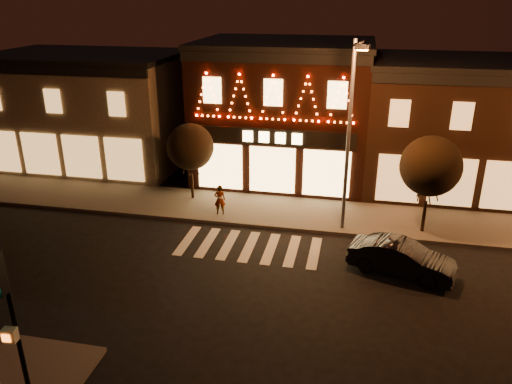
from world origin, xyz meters
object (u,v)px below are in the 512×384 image
(dark_sedan, at_px, (402,258))
(traffic_signal_near, at_px, (5,303))
(streetlamp_mid, at_px, (350,125))
(pedestrian, at_px, (220,200))

(dark_sedan, bearing_deg, traffic_signal_near, 150.06)
(traffic_signal_near, relative_size, streetlamp_mid, 0.57)
(streetlamp_mid, xyz_separation_m, dark_sedan, (2.51, -3.34, -4.69))
(streetlamp_mid, xyz_separation_m, pedestrian, (-6.36, 0.61, -4.45))
(traffic_signal_near, height_order, pedestrian, traffic_signal_near)
(traffic_signal_near, height_order, dark_sedan, traffic_signal_near)
(dark_sedan, bearing_deg, pedestrian, 82.66)
(pedestrian, bearing_deg, traffic_signal_near, 66.37)
(traffic_signal_near, relative_size, pedestrian, 3.19)
(dark_sedan, xyz_separation_m, pedestrian, (-8.87, 3.95, 0.24))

